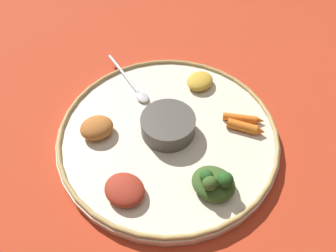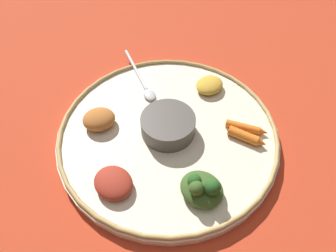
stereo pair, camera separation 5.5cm
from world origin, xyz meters
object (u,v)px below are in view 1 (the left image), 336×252
(greens_pile, at_px, (214,183))
(carrot_outer, at_px, (243,118))
(center_bowl, at_px, (168,124))
(spoon, at_px, (133,85))
(carrot_near_spoon, at_px, (245,127))

(greens_pile, xyz_separation_m, carrot_outer, (0.05, -0.15, -0.01))
(center_bowl, xyz_separation_m, spoon, (0.14, -0.03, -0.02))
(greens_pile, height_order, carrot_outer, greens_pile)
(greens_pile, xyz_separation_m, carrot_near_spoon, (0.04, -0.13, -0.01))
(center_bowl, relative_size, spoon, 0.57)
(spoon, distance_m, carrot_near_spoon, 0.25)
(spoon, relative_size, carrot_near_spoon, 2.47)
(center_bowl, height_order, greens_pile, greens_pile)
(carrot_near_spoon, bearing_deg, spoon, 17.68)
(center_bowl, bearing_deg, carrot_outer, -123.84)
(greens_pile, bearing_deg, center_bowl, -12.39)
(carrot_near_spoon, height_order, carrot_outer, carrot_near_spoon)
(spoon, xyz_separation_m, greens_pile, (-0.27, 0.06, 0.02))
(carrot_near_spoon, bearing_deg, carrot_outer, -42.79)
(center_bowl, xyz_separation_m, carrot_near_spoon, (-0.10, -0.10, -0.01))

